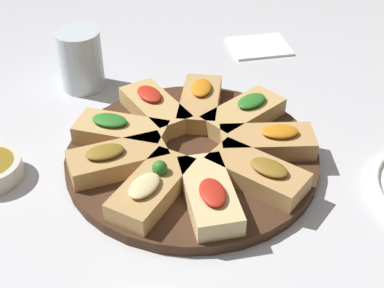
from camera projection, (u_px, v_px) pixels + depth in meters
The scene contains 13 objects.
ground_plane at pixel (192, 160), 0.79m from camera, with size 3.00×3.00×0.00m, color silver.
serving_board at pixel (192, 156), 0.79m from camera, with size 0.37×0.37×0.02m, color #422819.
focaccia_slice_0 at pixel (120, 131), 0.79m from camera, with size 0.14×0.13×0.04m.
focaccia_slice_1 at pixel (118, 160), 0.74m from camera, with size 0.14×0.06×0.04m.
focaccia_slice_2 at pixel (152, 188), 0.69m from camera, with size 0.14×0.13×0.04m.
focaccia_slice_3 at pixel (209, 194), 0.68m from camera, with size 0.08×0.14×0.04m.
focaccia_slice_4 at pixel (258, 173), 0.72m from camera, with size 0.12×0.15×0.04m.
focaccia_slice_5 at pixel (268, 141), 0.77m from camera, with size 0.15×0.10×0.04m.
focaccia_slice_6 at pixel (244, 114), 0.83m from camera, with size 0.15×0.11×0.04m.
focaccia_slice_7 at pixel (200, 102), 0.86m from camera, with size 0.11×0.15×0.04m.
focaccia_slice_8 at pixel (155, 108), 0.85m from camera, with size 0.09×0.14×0.04m.
water_glass at pixel (81, 60), 0.93m from camera, with size 0.08×0.08×0.11m, color silver.
napkin_stack at pixel (259, 45), 1.08m from camera, with size 0.11×0.10×0.01m, color white.
Camera 1 is at (0.21, 0.58, 0.50)m, focal length 50.00 mm.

